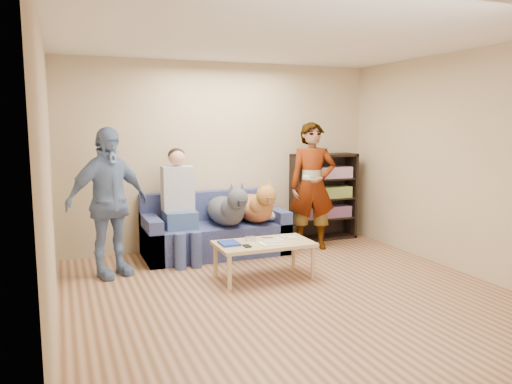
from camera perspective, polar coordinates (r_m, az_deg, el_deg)
name	(u,v)px	position (r m, az deg, el deg)	size (l,w,h in m)	color
ground	(301,302)	(5.09, 5.11, -12.44)	(5.00, 5.00, 0.00)	brown
ceiling	(304,32)	(4.84, 5.52, 17.77)	(5.00, 5.00, 0.00)	white
wall_back	(222,156)	(7.11, -3.88, 4.16)	(4.50, 4.50, 0.00)	tan
wall_left	(48,183)	(4.28, -22.66, 0.99)	(5.00, 5.00, 0.00)	tan
wall_right	(482,165)	(6.15, 24.38, 2.86)	(5.00, 5.00, 0.00)	tan
blanket	(270,215)	(6.90, 1.56, -2.64)	(0.42, 0.35, 0.14)	#BABABF
person_standing_right	(312,186)	(7.01, 6.46, 0.68)	(0.65, 0.42, 1.77)	gray
person_standing_left	(108,203)	(5.94, -16.56, -1.16)	(1.01, 0.42, 1.73)	#6F91B1
held_controller	(306,176)	(6.73, 5.78, 1.79)	(0.04, 0.12, 0.03)	white
notebook_blue	(229,243)	(5.60, -3.09, -5.87)	(0.20, 0.26, 0.03)	#1C369B
papers	(271,243)	(5.63, 1.77, -5.86)	(0.26, 0.20, 0.01)	white
magazine	(273,241)	(5.65, 1.97, -5.65)	(0.22, 0.17, 0.01)	#B7AD92
camera_silver	(250,239)	(5.76, -0.66, -5.35)	(0.11, 0.06, 0.05)	#B1B1B5
controller_a	(283,237)	(5.89, 3.05, -5.15)	(0.04, 0.13, 0.03)	silver
controller_b	(292,238)	(5.86, 4.10, -5.24)	(0.09, 0.06, 0.03)	white
headphone_cup_a	(281,240)	(5.76, 2.83, -5.52)	(0.07, 0.07, 0.02)	white
headphone_cup_b	(278,239)	(5.83, 2.50, -5.35)	(0.07, 0.07, 0.02)	white
pen_orange	(268,245)	(5.55, 1.35, -6.10)	(0.01, 0.01, 0.14)	orange
pen_black	(267,238)	(5.90, 1.31, -5.23)	(0.01, 0.01, 0.14)	black
wallet	(247,246)	(5.50, -1.03, -6.19)	(0.07, 0.12, 0.01)	black
sofa	(214,233)	(6.80, -4.77, -4.72)	(1.90, 0.85, 0.82)	#515B93
person_seated	(180,201)	(6.46, -8.73, -1.01)	(0.40, 0.73, 1.47)	#3D5687
dog_gray	(228,209)	(6.53, -3.27, -1.96)	(0.43, 1.26, 0.62)	#4B4D55
dog_tan	(256,206)	(6.73, -0.02, -1.64)	(0.43, 1.17, 0.62)	#C0693A
coffee_table	(264,246)	(5.71, 0.90, -6.21)	(1.10, 0.60, 0.42)	#D9BC85
bookshelf	(323,195)	(7.64, 7.70, -0.31)	(1.00, 0.34, 1.30)	black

